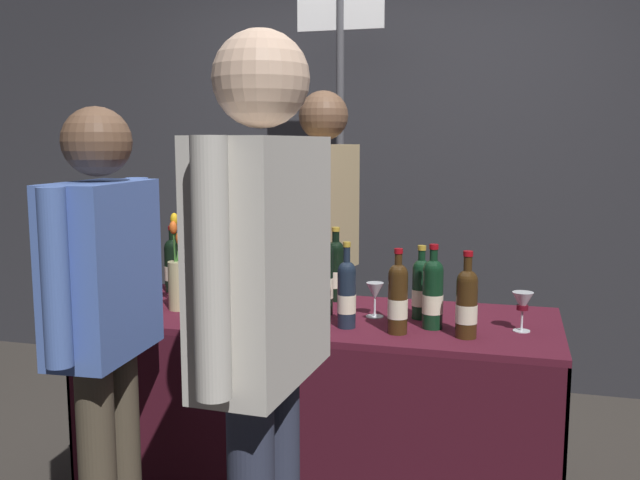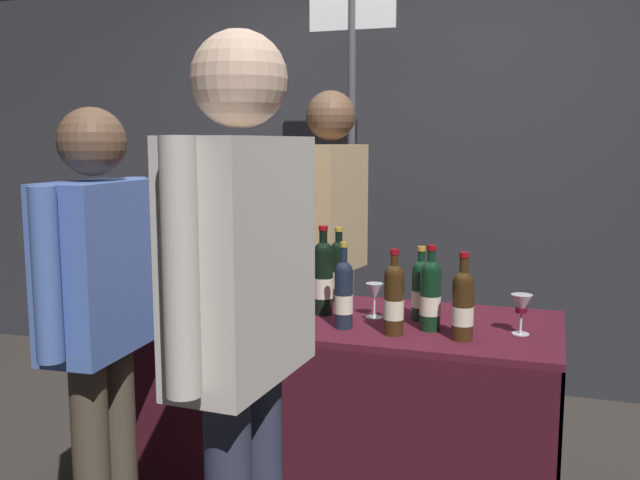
{
  "view_description": "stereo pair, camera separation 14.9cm",
  "coord_description": "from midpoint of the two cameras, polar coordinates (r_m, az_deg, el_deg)",
  "views": [
    {
      "loc": [
        0.73,
        -2.62,
        1.48
      ],
      "look_at": [
        0.0,
        0.0,
        1.1
      ],
      "focal_mm": 39.05,
      "sensor_mm": 36.0,
      "label": 1
    },
    {
      "loc": [
        0.88,
        -2.58,
        1.48
      ],
      "look_at": [
        0.0,
        0.0,
        1.1
      ],
      "focal_mm": 39.05,
      "sensor_mm": 36.0,
      "label": 2
    }
  ],
  "objects": [
    {
      "name": "display_bottle_4",
      "position": [
        3.28,
        -13.24,
        -1.95
      ],
      "size": [
        0.08,
        0.08,
        0.3
      ],
      "color": "black",
      "rests_on": "tasting_table"
    },
    {
      "name": "display_bottle_5",
      "position": [
        2.48,
        10.26,
        -5.05
      ],
      "size": [
        0.08,
        0.08,
        0.31
      ],
      "color": "#38230F",
      "rests_on": "tasting_table"
    },
    {
      "name": "wine_glass_mid",
      "position": [
        2.61,
        14.71,
        -5.04
      ],
      "size": [
        0.08,
        0.08,
        0.15
      ],
      "color": "silver",
      "rests_on": "tasting_table"
    },
    {
      "name": "wine_glass_near_vendor",
      "position": [
        2.68,
        -9.49,
        -4.99
      ],
      "size": [
        0.08,
        0.08,
        0.12
      ],
      "color": "silver",
      "rests_on": "tasting_table"
    },
    {
      "name": "display_bottle_2",
      "position": [
        2.77,
        -1.27,
        -3.02
      ],
      "size": [
        0.08,
        0.08,
        0.36
      ],
      "color": "black",
      "rests_on": "tasting_table"
    },
    {
      "name": "flower_vase",
      "position": [
        2.93,
        -12.88,
        -3.09
      ],
      "size": [
        0.09,
        0.09,
        0.42
      ],
      "color": "tan",
      "rests_on": "tasting_table"
    },
    {
      "name": "display_bottle_3",
      "position": [
        3.01,
        -0.06,
        -2.44
      ],
      "size": [
        0.08,
        0.08,
        0.32
      ],
      "color": "black",
      "rests_on": "tasting_table"
    },
    {
      "name": "display_bottle_1",
      "position": [
        2.5,
        4.7,
        -4.73
      ],
      "size": [
        0.07,
        0.07,
        0.31
      ],
      "color": "#38230F",
      "rests_on": "tasting_table"
    },
    {
      "name": "taster_foreground_right",
      "position": [
        2.38,
        -19.02,
        -5.24
      ],
      "size": [
        0.24,
        0.6,
        1.59
      ],
      "rotation": [
        0.0,
        0.0,
        1.63
      ],
      "color": "#4C4233",
      "rests_on": "ground_plane"
    },
    {
      "name": "featured_wine_bottle",
      "position": [
        2.57,
        0.54,
        -4.39
      ],
      "size": [
        0.07,
        0.07,
        0.32
      ],
      "color": "#192333",
      "rests_on": "tasting_table"
    },
    {
      "name": "wine_glass_near_taster",
      "position": [
        2.74,
        2.97,
        -4.32
      ],
      "size": [
        0.07,
        0.07,
        0.14
      ],
      "color": "silver",
      "rests_on": "tasting_table"
    },
    {
      "name": "display_bottle_6",
      "position": [
        2.72,
        6.74,
        -3.92
      ],
      "size": [
        0.07,
        0.07,
        0.29
      ],
      "color": "black",
      "rests_on": "tasting_table"
    },
    {
      "name": "booth_signpost",
      "position": [
        3.88,
        0.53,
        6.99
      ],
      "size": [
        0.48,
        0.04,
        2.31
      ],
      "color": "#47474C",
      "rests_on": "ground_plane"
    },
    {
      "name": "taster_foreground_left",
      "position": [
        1.79,
        -7.05,
        -5.27
      ],
      "size": [
        0.24,
        0.65,
        1.75
      ],
      "rotation": [
        0.0,
        0.0,
        1.53
      ],
      "color": "#2D3347",
      "rests_on": "ground_plane"
    },
    {
      "name": "back_partition",
      "position": [
        4.35,
        4.96,
        4.87
      ],
      "size": [
        6.99,
        0.12,
        2.49
      ],
      "primitive_type": "cube",
      "color": "#2D2D33",
      "rests_on": "ground_plane"
    },
    {
      "name": "display_bottle_0",
      "position": [
        2.59,
        7.61,
        -4.32
      ],
      "size": [
        0.08,
        0.08,
        0.31
      ],
      "color": "black",
      "rests_on": "tasting_table"
    },
    {
      "name": "brochure_stand",
      "position": [
        2.65,
        4.31,
        -5.12
      ],
      "size": [
        0.05,
        0.13,
        0.16
      ],
      "primitive_type": "cube",
      "rotation": [
        0.08,
        0.0,
        1.76
      ],
      "color": "silver",
      "rests_on": "tasting_table"
    },
    {
      "name": "tasting_table",
      "position": [
        2.87,
        -1.51,
        -10.84
      ],
      "size": [
        1.86,
        0.73,
        0.8
      ],
      "color": "#4C1423",
      "rests_on": "ground_plane"
    },
    {
      "name": "vendor_presenter",
      "position": [
        3.38,
        -0.98,
        0.58
      ],
      "size": [
        0.27,
        0.59,
        1.72
      ],
      "rotation": [
        0.0,
        0.0,
        -1.72
      ],
      "color": "#2D3347",
      "rests_on": "ground_plane"
    }
  ]
}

